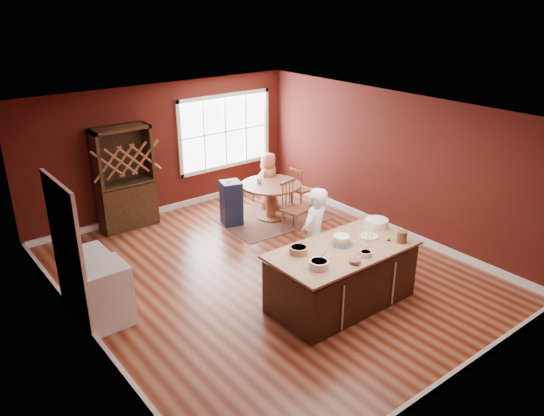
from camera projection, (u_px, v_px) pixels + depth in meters
The scene contains 28 objects.
room_shell at pixel (267, 198), 8.36m from camera, with size 7.00×7.00×7.00m.
window at pixel (225, 132), 11.68m from camera, with size 2.36×0.10×1.66m, color white, non-canonical shape.
doorway at pixel (68, 257), 7.22m from camera, with size 0.08×1.26×2.13m, color white, non-canonical shape.
kitchen_island at pixel (341, 277), 7.87m from camera, with size 2.21×1.16×0.92m.
dining_table at pixel (271, 194), 10.83m from camera, with size 1.23×1.23×0.75m.
baker at pixel (314, 236), 8.31m from camera, with size 0.59×0.39×1.62m, color white.
layer_cake at pixel (341, 240), 7.78m from camera, with size 0.34×0.34×0.14m, color white, non-canonical shape.
bowl_blue at pixel (319, 264), 7.13m from camera, with size 0.27×0.27×0.10m, color silver.
bowl_yellow at pixel (299, 250), 7.53m from camera, with size 0.27×0.27×0.10m, color tan.
bowl_pink at pixel (355, 262), 7.25m from camera, with size 0.17×0.17×0.06m, color white.
bowl_olive at pixel (366, 254), 7.46m from camera, with size 0.18×0.18×0.07m, color #C9B993.
drinking_glass at pixel (370, 238), 7.84m from camera, with size 0.08×0.08×0.16m, color white.
dinner_plate at pixel (369, 236), 8.04m from camera, with size 0.29×0.29×0.02m, color #FCF2CD.
white_tub at pixel (376, 223), 8.37m from camera, with size 0.37×0.37×0.13m, color silver.
stoneware_crock at pixel (402, 237), 7.84m from camera, with size 0.15×0.15×0.18m, color brown.
toy_figurine at pixel (389, 238), 7.89m from camera, with size 0.05×0.05×0.09m, color yellow, non-canonical shape.
rug at pixel (271, 217), 11.03m from camera, with size 2.11×1.63×0.01m, color brown.
chair_east at pixel (301, 187), 11.40m from camera, with size 0.38×0.36×0.91m, color brown, non-canonical shape.
chair_south at pixel (295, 208), 10.17m from camera, with size 0.44×0.42×1.04m, color #92613B, non-canonical shape.
chair_north at pixel (263, 181), 11.70m from camera, with size 0.40×0.38×0.96m, color brown, non-canonical shape.
seated_woman at pixel (269, 181), 11.33m from camera, with size 0.60×0.39×1.23m, color #EC7C5A.
high_chair at pixel (231, 202), 10.57m from camera, with size 0.38×0.38×0.94m, color black, non-canonical shape.
toddler at pixel (230, 184), 10.55m from camera, with size 0.18×0.14×0.26m, color #8CA5BF, non-canonical shape.
table_plate at pixel (287, 182), 10.81m from camera, with size 0.19×0.19×0.01m, color beige.
table_cup at pixel (259, 181), 10.79m from camera, with size 0.11×0.11×0.09m, color silver.
hutch at pixel (125, 178), 10.25m from camera, with size 1.11×0.46×2.03m, color black.
washer at pixel (106, 295), 7.40m from camera, with size 0.62×0.60×0.91m, color white.
dryer at pixel (89, 278), 7.87m from camera, with size 0.59×0.57×0.86m, color white.
Camera 1 is at (-4.74, -6.17, 4.39)m, focal length 35.00 mm.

